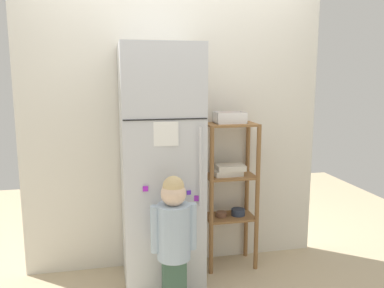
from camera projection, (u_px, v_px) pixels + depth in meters
name	position (u px, v px, depth m)	size (l,w,h in m)	color
ground_plane	(184.00, 278.00, 3.22)	(6.00, 6.00, 0.00)	tan
kitchen_wall_back	(176.00, 129.00, 3.34)	(2.51, 0.03, 2.35)	silver
refrigerator	(161.00, 168.00, 3.04)	(0.59, 0.61, 1.85)	silver
child_standing	(174.00, 231.00, 2.67)	(0.31, 0.23, 0.97)	#395847
pantry_shelf_unit	(230.00, 184.00, 3.34)	(0.43, 0.29, 1.23)	olive
fruit_bin	(231.00, 119.00, 3.26)	(0.25, 0.16, 0.09)	white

